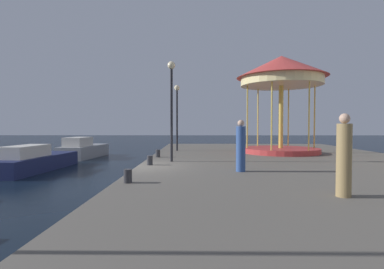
{
  "coord_description": "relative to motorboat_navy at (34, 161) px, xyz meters",
  "views": [
    {
      "loc": [
        2.41,
        -12.0,
        2.49
      ],
      "look_at": [
        2.21,
        4.81,
        1.95
      ],
      "focal_mm": 27.15,
      "sensor_mm": 36.0,
      "label": 1
    }
  ],
  "objects": [
    {
      "name": "lamp_post_near_edge",
      "position": [
        7.64,
        -2.15,
        3.39
      ],
      "size": [
        0.36,
        0.36,
        4.63
      ],
      "color": "black",
      "rests_on": "quay_dock"
    },
    {
      "name": "motorboat_navy",
      "position": [
        0.0,
        0.0,
        0.0
      ],
      "size": [
        2.21,
        6.04,
        1.44
      ],
      "color": "#19214C",
      "rests_on": "ground"
    },
    {
      "name": "bollard_north",
      "position": [
        6.81,
        -3.34,
        0.45
      ],
      "size": [
        0.24,
        0.24,
        0.4
      ],
      "primitive_type": "cylinder",
      "color": "#2D2D33",
      "rests_on": "quay_dock"
    },
    {
      "name": "carousel",
      "position": [
        13.96,
        2.17,
        4.71
      ],
      "size": [
        5.38,
        5.38,
        5.89
      ],
      "color": "#B23333",
      "rests_on": "quay_dock"
    },
    {
      "name": "person_far_corner",
      "position": [
        12.25,
        -8.73,
        1.18
      ],
      "size": [
        0.34,
        0.34,
        1.97
      ],
      "color": "#937A4C",
      "rests_on": "quay_dock"
    },
    {
      "name": "ground_plane",
      "position": [
        6.34,
        -3.58,
        -0.55
      ],
      "size": [
        120.0,
        120.0,
        0.0
      ],
      "primitive_type": "plane",
      "color": "black"
    },
    {
      "name": "bollard_center",
      "position": [
        6.77,
        -0.33,
        0.45
      ],
      "size": [
        0.24,
        0.24,
        0.4
      ],
      "primitive_type": "cylinder",
      "color": "#2D2D33",
      "rests_on": "quay_dock"
    },
    {
      "name": "person_by_the_water",
      "position": [
        10.41,
        -5.02,
        1.14
      ],
      "size": [
        0.34,
        0.34,
        1.89
      ],
      "color": "#2D4C8C",
      "rests_on": "quay_dock"
    },
    {
      "name": "lamp_post_mid_promenade",
      "position": [
        7.53,
        3.59,
        3.21
      ],
      "size": [
        0.36,
        0.36,
        4.33
      ],
      "color": "black",
      "rests_on": "quay_dock"
    },
    {
      "name": "quay_dock",
      "position": [
        13.22,
        -3.58,
        -0.15
      ],
      "size": [
        13.76,
        28.68,
        0.8
      ],
      "primitive_type": "cube",
      "color": "#5B564F",
      "rests_on": "ground"
    },
    {
      "name": "motorboat_grey",
      "position": [
        0.12,
        6.53,
        0.06
      ],
      "size": [
        2.44,
        4.91,
        1.6
      ],
      "color": "gray",
      "rests_on": "ground"
    },
    {
      "name": "bollard_south",
      "position": [
        6.77,
        -7.15,
        0.45
      ],
      "size": [
        0.24,
        0.24,
        0.4
      ],
      "primitive_type": "cylinder",
      "color": "#2D2D33",
      "rests_on": "quay_dock"
    }
  ]
}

